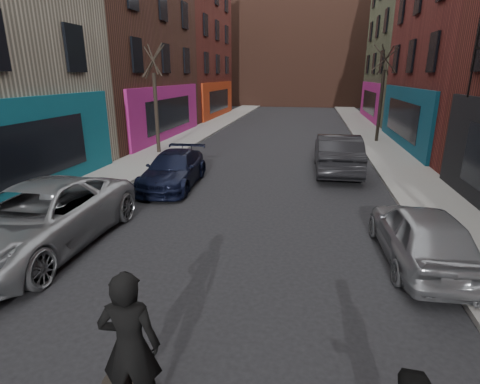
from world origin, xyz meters
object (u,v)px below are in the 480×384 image
at_px(tree_left_far, 155,91).
at_px(parked_right_end, 337,153).
at_px(manhole, 127,381).
at_px(parked_left_far, 38,218).
at_px(tree_right_far, 382,86).
at_px(parked_left_end, 174,169).
at_px(parked_right_far, 421,234).
at_px(skateboarder, 130,347).

relative_size(tree_left_far, parked_right_end, 1.24).
bearing_deg(tree_left_far, manhole, -69.32).
bearing_deg(parked_left_far, manhole, -42.09).
distance_m(tree_right_far, manhole, 22.57).
bearing_deg(parked_left_end, tree_left_far, 113.96).
xyz_separation_m(parked_left_far, parked_right_far, (9.13, 0.98, -0.11)).
bearing_deg(tree_left_far, tree_right_far, 25.82).
bearing_deg(manhole, parked_left_far, 138.63).
distance_m(parked_right_end, manhole, 13.50).
bearing_deg(parked_left_far, tree_left_far, 97.44).
bearing_deg(parked_right_far, parked_right_end, -83.31).
xyz_separation_m(parked_left_end, parked_right_far, (7.80, -4.96, 0.04)).
height_order(parked_right_end, skateboarder, skateboarder).
bearing_deg(skateboarder, tree_left_far, -78.45).
distance_m(tree_right_far, parked_left_end, 15.31).
relative_size(parked_right_end, manhole, 7.46).
height_order(parked_left_far, manhole, parked_left_far).
relative_size(tree_right_far, parked_right_end, 1.30).
xyz_separation_m(skateboarder, manhole, (-0.42, 0.53, -1.09)).
bearing_deg(tree_right_far, parked_right_end, -109.85).
height_order(skateboarder, manhole, skateboarder).
height_order(tree_right_far, parked_left_end, tree_right_far).
bearing_deg(skateboarder, parked_right_far, -141.87).
bearing_deg(manhole, parked_right_end, 74.38).
distance_m(skateboarder, manhole, 1.29).
bearing_deg(parked_left_end, parked_left_far, -106.22).
height_order(parked_left_end, parked_right_far, parked_right_far).
bearing_deg(parked_right_end, manhole, 73.14).
relative_size(tree_right_far, skateboarder, 3.40).
relative_size(tree_left_far, manhole, 9.29).
relative_size(parked_right_far, skateboarder, 2.08).
bearing_deg(manhole, tree_left_far, 110.68).
height_order(parked_left_far, parked_right_far, parked_left_far).
xyz_separation_m(parked_right_far, manhole, (-5.03, -4.58, -0.70)).
bearing_deg(skateboarder, parked_left_end, -82.26).
height_order(parked_left_end, manhole, parked_left_end).
bearing_deg(parked_right_end, parked_left_end, 26.95).
height_order(tree_left_far, tree_right_far, tree_right_far).
distance_m(parked_left_end, manhole, 9.96).
height_order(parked_left_end, skateboarder, skateboarder).
bearing_deg(skateboarder, parked_left_far, -52.33).
xyz_separation_m(tree_left_far, manhole, (5.77, -15.29, -3.37)).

